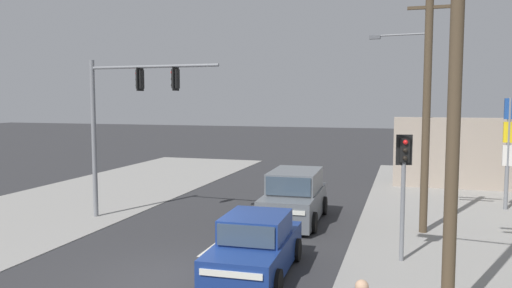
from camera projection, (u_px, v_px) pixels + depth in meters
ground_plane at (171, 279)px, 12.61m from camera, size 140.00×140.00×0.00m
lane_dash_mid at (215, 245)px, 15.47m from camera, size 0.20×2.40×0.01m
lane_dash_far at (260, 211)px, 20.24m from camera, size 0.20×2.40×0.01m
kerb_left_verge at (15, 219)px, 18.86m from camera, size 8.00×40.00×0.02m
utility_pole_foreground_right at (449, 43)px, 9.64m from camera, size 3.77×0.64×10.47m
utility_pole_midground_right at (427, 99)px, 16.55m from camera, size 1.80×0.26×8.62m
utility_pole_background_right at (424, 74)px, 25.07m from camera, size 3.78×0.57×10.85m
traffic_signal_mast at (122, 110)px, 18.49m from camera, size 5.29×0.51×6.00m
pedestal_signal_right_kerb at (404, 176)px, 13.73m from camera, size 0.44×0.31×3.56m
suv_oncoming_mid at (294, 198)px, 18.49m from camera, size 2.17×4.59×1.90m
sedan_kerbside_parked at (256, 247)px, 12.89m from camera, size 2.00×4.29×1.56m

